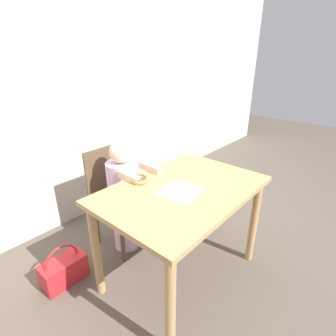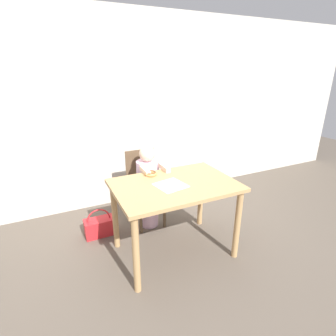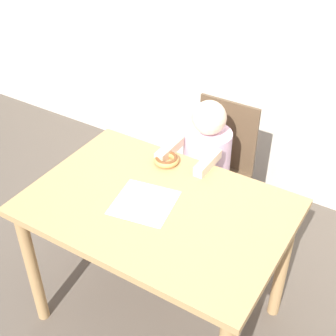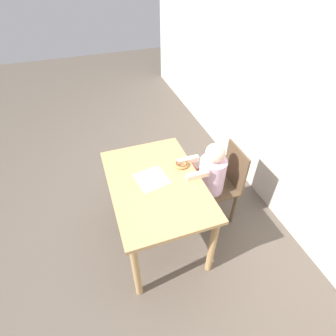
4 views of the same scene
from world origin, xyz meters
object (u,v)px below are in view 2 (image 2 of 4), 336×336
object	(u,v)px
donut	(151,173)
chair	(145,187)
child_figure	(148,187)
handbag	(99,226)

from	to	relation	value
donut	chair	bearing A→B (deg)	78.98
chair	child_figure	distance (m)	0.13
donut	handbag	distance (m)	0.92
chair	handbag	xyz separation A→B (m)	(-0.59, -0.07, -0.35)
child_figure	donut	size ratio (longest dim) A/B	7.93
handbag	donut	bearing A→B (deg)	-33.10
chair	handbag	distance (m)	0.69
chair	donut	world-z (taller)	chair
handbag	chair	bearing A→B (deg)	7.17
child_figure	handbag	distance (m)	0.71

